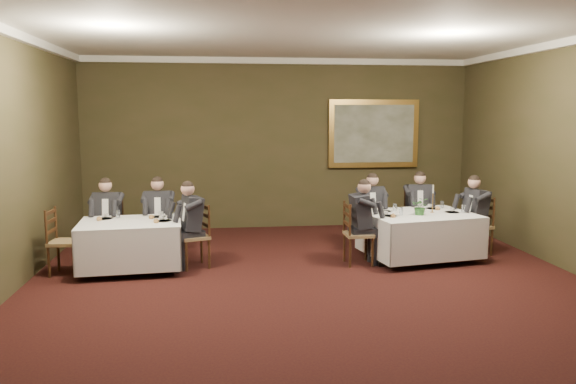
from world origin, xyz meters
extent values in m
plane|color=black|center=(0.00, 0.00, 0.00)|extent=(10.00, 10.00, 0.00)
cube|color=silver|center=(0.00, 0.00, 3.50)|extent=(8.00, 10.00, 0.10)
cube|color=#37341B|center=(0.00, 5.00, 1.75)|extent=(8.00, 0.10, 3.50)
cube|color=white|center=(0.00, 4.95, 3.44)|extent=(8.00, 0.10, 0.12)
cube|color=#321E0E|center=(2.00, 2.06, 0.73)|extent=(1.84, 1.50, 0.04)
cube|color=white|center=(2.00, 2.06, 0.76)|extent=(1.91, 1.57, 0.02)
cube|color=white|center=(2.00, 2.06, 0.42)|extent=(1.93, 1.60, 0.65)
cube|color=#321E0E|center=(-2.60, 1.94, 0.73)|extent=(1.52, 1.19, 0.04)
cube|color=white|center=(-2.60, 1.94, 0.76)|extent=(1.59, 1.26, 0.02)
cube|color=white|center=(-2.60, 1.94, 0.42)|extent=(1.61, 1.28, 0.65)
cube|color=olive|center=(1.39, 2.85, 0.48)|extent=(0.46, 0.44, 0.05)
cube|color=#321E0E|center=(1.40, 3.04, 0.73)|extent=(0.38, 0.04, 0.54)
cube|color=black|center=(1.39, 2.85, 0.86)|extent=(0.43, 0.33, 0.55)
sphere|color=tan|center=(1.39, 2.85, 1.24)|extent=(0.22, 0.22, 0.21)
cube|color=olive|center=(2.31, 3.01, 0.48)|extent=(0.47, 0.45, 0.05)
cube|color=#321E0E|center=(2.32, 3.20, 0.73)|extent=(0.38, 0.06, 0.54)
cube|color=black|center=(2.31, 3.01, 0.86)|extent=(0.44, 0.34, 0.55)
sphere|color=tan|center=(2.31, 3.01, 1.24)|extent=(0.23, 0.23, 0.21)
cube|color=olive|center=(0.93, 1.88, 0.48)|extent=(0.43, 0.45, 0.05)
cube|color=#321E0E|center=(0.74, 1.87, 0.73)|extent=(0.04, 0.38, 0.54)
cube|color=black|center=(0.93, 1.88, 0.86)|extent=(0.32, 0.43, 0.55)
sphere|color=tan|center=(0.93, 1.88, 1.24)|extent=(0.21, 0.21, 0.21)
cube|color=olive|center=(3.07, 2.25, 0.48)|extent=(0.49, 0.51, 0.05)
cube|color=#321E0E|center=(3.26, 2.28, 0.73)|extent=(0.10, 0.38, 0.54)
cube|color=black|center=(3.07, 2.25, 0.86)|extent=(0.38, 0.47, 0.55)
sphere|color=tan|center=(3.07, 2.25, 1.24)|extent=(0.24, 0.24, 0.21)
cube|color=olive|center=(-3.06, 2.67, 0.48)|extent=(0.46, 0.44, 0.05)
cube|color=#321E0E|center=(-3.05, 2.86, 0.73)|extent=(0.38, 0.05, 0.54)
cube|color=black|center=(-3.06, 2.67, 0.86)|extent=(0.44, 0.33, 0.55)
sphere|color=tan|center=(-3.06, 2.67, 1.24)|extent=(0.22, 0.22, 0.21)
cube|color=olive|center=(-2.26, 2.73, 0.48)|extent=(0.44, 0.42, 0.05)
cube|color=#321E0E|center=(-2.25, 2.92, 0.73)|extent=(0.38, 0.03, 0.54)
cube|color=black|center=(-2.26, 2.73, 0.86)|extent=(0.42, 0.31, 0.55)
sphere|color=tan|center=(-2.26, 2.73, 1.24)|extent=(0.21, 0.21, 0.21)
cube|color=olive|center=(-1.66, 2.01, 0.48)|extent=(0.54, 0.55, 0.05)
cube|color=#321E0E|center=(-1.48, 2.08, 0.73)|extent=(0.15, 0.37, 0.54)
cube|color=black|center=(-1.66, 2.01, 0.86)|extent=(0.43, 0.50, 0.55)
sphere|color=tan|center=(-1.66, 2.01, 1.24)|extent=(0.27, 0.27, 0.21)
cube|color=olive|center=(-3.54, 1.86, 0.48)|extent=(0.46, 0.47, 0.05)
cube|color=#321E0E|center=(-3.73, 1.88, 0.73)|extent=(0.06, 0.38, 0.54)
imported|color=#2D5926|center=(1.95, 1.93, 0.92)|extent=(0.34, 0.32, 0.30)
cylinder|color=#B98138|center=(2.23, 2.12, 0.77)|extent=(0.07, 0.07, 0.02)
cylinder|color=#B98138|center=(2.23, 2.12, 0.94)|extent=(0.02, 0.02, 0.32)
cylinder|color=white|center=(2.23, 2.12, 1.17)|extent=(0.02, 0.02, 0.14)
cylinder|color=white|center=(1.48, 2.34, 0.77)|extent=(0.25, 0.25, 0.01)
cylinder|color=white|center=(1.48, 2.49, 0.80)|extent=(0.08, 0.08, 0.05)
cylinder|color=white|center=(1.65, 2.34, 0.83)|extent=(0.06, 0.06, 0.14)
cylinder|color=white|center=(-3.03, 2.22, 0.77)|extent=(0.25, 0.25, 0.01)
cylinder|color=white|center=(-3.03, 2.37, 0.80)|extent=(0.08, 0.08, 0.05)
cylinder|color=white|center=(-2.86, 2.22, 0.83)|extent=(0.06, 0.06, 0.14)
cube|color=#C48F47|center=(2.00, 4.94, 1.96)|extent=(1.93, 0.08, 1.42)
cube|color=#505438|center=(2.00, 4.90, 1.96)|extent=(1.71, 0.01, 1.20)
camera|label=1|loc=(-1.25, -6.63, 2.39)|focal=35.00mm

